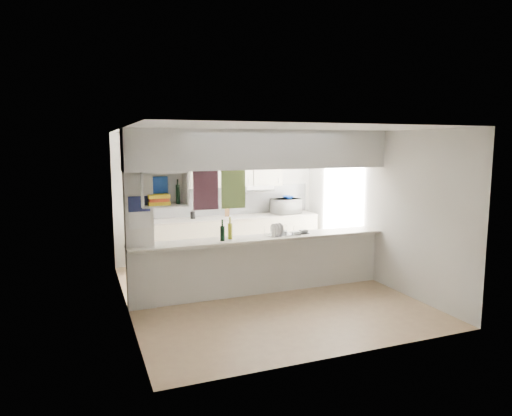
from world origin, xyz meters
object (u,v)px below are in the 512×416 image
bowl (288,197)px  wine_bottles (226,232)px  dish_rack (279,230)px  microwave (286,206)px

bowl → wine_bottles: 2.95m
dish_rack → wine_bottles: wine_bottles is taller
microwave → wine_bottles: 2.92m
microwave → dish_rack: bearing=48.9°
bowl → dish_rack: (-1.16, -2.11, -0.26)m
microwave → dish_rack: 2.39m
microwave → bowl: bowl is taller
microwave → bowl: size_ratio=2.48×
dish_rack → wine_bottles: (-0.89, -0.01, 0.04)m
microwave → dish_rack: size_ratio=1.27×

